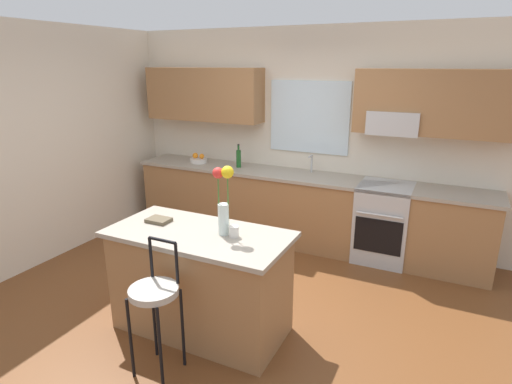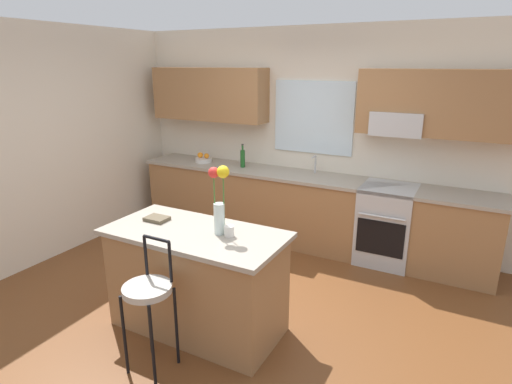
{
  "view_description": "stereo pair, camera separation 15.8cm",
  "coord_description": "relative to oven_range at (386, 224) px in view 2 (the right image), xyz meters",
  "views": [
    {
      "loc": [
        1.72,
        -3.12,
        2.26
      ],
      "look_at": [
        -0.05,
        0.55,
        1.0
      ],
      "focal_mm": 29.4,
      "sensor_mm": 36.0,
      "label": 1
    },
    {
      "loc": [
        1.86,
        -3.05,
        2.26
      ],
      "look_at": [
        -0.05,
        0.55,
        1.0
      ],
      "focal_mm": 29.4,
      "sensor_mm": 36.0,
      "label": 2
    }
  ],
  "objects": [
    {
      "name": "counter_run",
      "position": [
        -1.06,
        0.02,
        0.01
      ],
      "size": [
        4.56,
        0.64,
        0.92
      ],
      "color": "#996B42",
      "rests_on": "ground"
    },
    {
      "name": "sink_faucet",
      "position": [
        -0.96,
        0.17,
        0.6
      ],
      "size": [
        0.02,
        0.13,
        0.23
      ],
      "color": "#B7BABC",
      "rests_on": "counter_run"
    },
    {
      "name": "cookbook",
      "position": [
        -1.61,
        -2.07,
        0.48
      ],
      "size": [
        0.2,
        0.15,
        0.03
      ],
      "primitive_type": "cube",
      "color": "brown",
      "rests_on": "kitchen_island"
    },
    {
      "name": "back_wall_assembly",
      "position": [
        -1.04,
        0.31,
        1.05
      ],
      "size": [
        5.6,
        0.5,
        2.7
      ],
      "color": "beige",
      "rests_on": "ground"
    },
    {
      "name": "ground_plane",
      "position": [
        -1.06,
        -1.68,
        -0.46
      ],
      "size": [
        14.0,
        14.0,
        0.0
      ],
      "primitive_type": "plane",
      "color": "brown"
    },
    {
      "name": "flower_vase",
      "position": [
        -0.96,
        -2.06,
        0.76
      ],
      "size": [
        0.17,
        0.11,
        0.58
      ],
      "color": "silver",
      "rests_on": "kitchen_island"
    },
    {
      "name": "oven_range",
      "position": [
        0.0,
        0.0,
        0.0
      ],
      "size": [
        0.6,
        0.64,
        0.92
      ],
      "color": "#B7BABC",
      "rests_on": "ground"
    },
    {
      "name": "wall_left",
      "position": [
        -3.62,
        -1.38,
        0.89
      ],
      "size": [
        0.12,
        4.6,
        2.7
      ],
      "primitive_type": "cube",
      "color": "beige",
      "rests_on": "ground"
    },
    {
      "name": "fruit_bowl_oranges",
      "position": [
        -2.57,
        0.02,
        0.5
      ],
      "size": [
        0.24,
        0.24,
        0.13
      ],
      "color": "silver",
      "rests_on": "counter_run"
    },
    {
      "name": "mug_ceramic",
      "position": [
        -0.86,
        -2.07,
        0.51
      ],
      "size": [
        0.08,
        0.08,
        0.09
      ],
      "primitive_type": "cylinder",
      "color": "silver",
      "rests_on": "kitchen_island"
    },
    {
      "name": "kitchen_island",
      "position": [
        -1.17,
        -2.11,
        0.0
      ],
      "size": [
        1.53,
        0.76,
        0.92
      ],
      "color": "#996B42",
      "rests_on": "ground"
    },
    {
      "name": "bar_stool_near",
      "position": [
        -1.17,
        -2.7,
        0.18
      ],
      "size": [
        0.36,
        0.36,
        1.04
      ],
      "color": "black",
      "rests_on": "ground"
    },
    {
      "name": "bottle_olive_oil",
      "position": [
        -1.93,
        0.02,
        0.58
      ],
      "size": [
        0.06,
        0.06,
        0.31
      ],
      "color": "#1E5923",
      "rests_on": "counter_run"
    }
  ]
}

